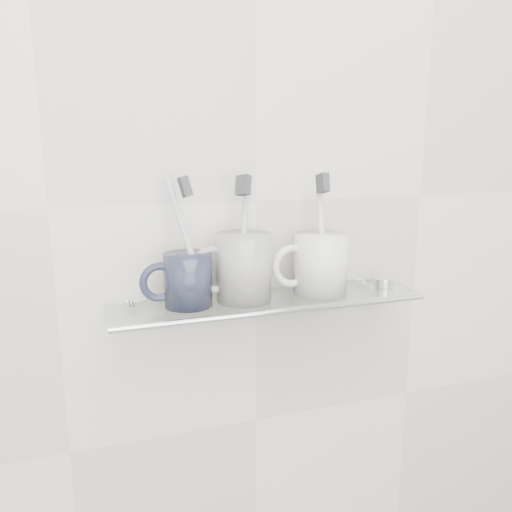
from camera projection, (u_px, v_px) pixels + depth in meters
name	position (u px, v px, depth m)	size (l,w,h in m)	color
wall_back	(256.00, 201.00, 0.82)	(2.50, 2.50, 0.00)	beige
shelf_glass	(268.00, 301.00, 0.80)	(0.50, 0.12, 0.01)	silver
shelf_rail	(281.00, 312.00, 0.75)	(0.01, 0.01, 0.50)	silver
bracket_left	(132.00, 312.00, 0.78)	(0.02, 0.02, 0.03)	silver
bracket_right	(368.00, 288.00, 0.91)	(0.02, 0.02, 0.03)	silver
mug_left	(188.00, 280.00, 0.75)	(0.07, 0.07, 0.08)	black
mug_left_handle	(160.00, 282.00, 0.74)	(0.06, 0.06, 0.01)	black
toothbrush_left	(187.00, 241.00, 0.74)	(0.01, 0.01, 0.19)	#ABB7C6
bristles_left	(185.00, 187.00, 0.72)	(0.01, 0.02, 0.03)	#323638
mug_center	(244.00, 267.00, 0.78)	(0.09, 0.09, 0.11)	white
mug_center_handle	(213.00, 270.00, 0.76)	(0.08, 0.08, 0.01)	white
toothbrush_center	(244.00, 237.00, 0.77)	(0.01, 0.01, 0.19)	#94A4AB
bristles_center	(243.00, 185.00, 0.75)	(0.01, 0.02, 0.03)	#323638
mug_right	(320.00, 264.00, 0.82)	(0.09, 0.09, 0.10)	white
mug_right_handle	(292.00, 266.00, 0.81)	(0.07, 0.07, 0.01)	white
toothbrush_right	(321.00, 233.00, 0.81)	(0.01, 0.01, 0.19)	silver
bristles_right	(323.00, 183.00, 0.79)	(0.01, 0.02, 0.03)	#323638
chrome_cap	(384.00, 282.00, 0.87)	(0.03, 0.03, 0.01)	silver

